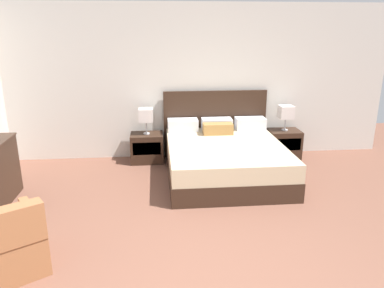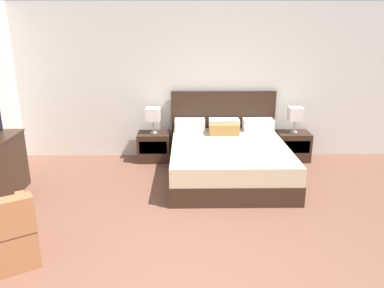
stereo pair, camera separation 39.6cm
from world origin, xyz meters
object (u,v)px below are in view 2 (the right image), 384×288
at_px(bed, 228,158).
at_px(nightstand_right, 293,146).
at_px(table_lamp_left, 153,115).
at_px(nightstand_left, 154,147).
at_px(table_lamp_right, 295,114).

xyz_separation_m(bed, nightstand_right, (1.22, 0.75, -0.05)).
bearing_deg(table_lamp_left, nightstand_right, -0.03).
bearing_deg(table_lamp_left, nightstand_left, -90.00).
distance_m(bed, table_lamp_right, 1.53).
height_order(bed, nightstand_left, bed).
bearing_deg(nightstand_left, table_lamp_right, 0.03).
xyz_separation_m(bed, table_lamp_right, (1.22, 0.75, 0.52)).
bearing_deg(nightstand_right, bed, -148.50).
distance_m(nightstand_right, table_lamp_right, 0.58).
xyz_separation_m(nightstand_right, table_lamp_left, (-2.45, 0.00, 0.58)).
height_order(bed, table_lamp_right, bed).
height_order(nightstand_right, table_lamp_left, table_lamp_left).
relative_size(bed, table_lamp_left, 4.75).
xyz_separation_m(bed, nightstand_left, (-1.22, 0.75, -0.05)).
distance_m(bed, nightstand_right, 1.44).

